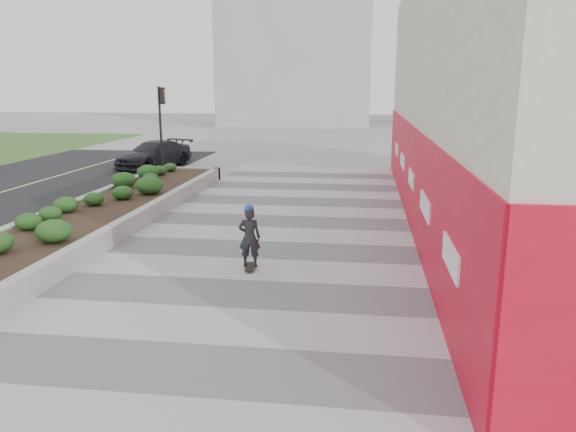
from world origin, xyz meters
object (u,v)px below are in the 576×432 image
skateboarder (250,237)px  car_dark (154,154)px  traffic_signal_near (161,117)px  planter (99,212)px

skateboarder → car_dark: 18.21m
traffic_signal_near → skateboarder: (7.17, -14.11, -1.97)m
skateboarder → traffic_signal_near: bearing=108.3°
skateboarder → car_dark: bearing=109.0°
car_dark → skateboarder: bearing=-41.4°
planter → car_dark: car_dark is taller
planter → traffic_signal_near: bearing=99.3°
traffic_signal_near → car_dark: traffic_signal_near is taller
planter → skateboarder: bearing=-33.6°
traffic_signal_near → skateboarder: size_ratio=2.70×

